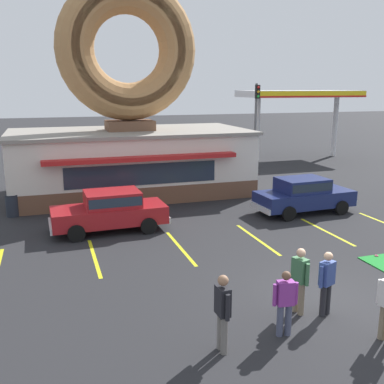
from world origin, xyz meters
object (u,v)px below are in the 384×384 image
(pedestrian_blue_sweater_man, at_px, (285,301))
(pedestrian_clipboard_woman, at_px, (223,309))
(pedestrian_hooded_kid, at_px, (300,278))
(traffic_light_pole, at_px, (256,115))
(car_red, at_px, (110,209))
(car_navy, at_px, (304,194))
(pedestrian_leather_jacket_man, at_px, (327,280))
(trash_bin, at_px, (12,205))

(pedestrian_blue_sweater_man, height_order, pedestrian_clipboard_woman, pedestrian_clipboard_woman)
(pedestrian_hooded_kid, distance_m, traffic_light_pole, 21.15)
(car_red, distance_m, traffic_light_pole, 16.40)
(car_navy, bearing_deg, pedestrian_leather_jacket_man, -118.31)
(pedestrian_leather_jacket_man, bearing_deg, car_navy, 61.69)
(pedestrian_clipboard_woman, relative_size, trash_bin, 1.80)
(car_navy, relative_size, pedestrian_clipboard_woman, 2.64)
(pedestrian_leather_jacket_man, height_order, traffic_light_pole, traffic_light_pole)
(pedestrian_clipboard_woman, xyz_separation_m, trash_bin, (-4.91, 12.52, -0.48))
(car_red, relative_size, pedestrian_leather_jacket_man, 2.78)
(car_red, relative_size, trash_bin, 4.72)
(car_navy, xyz_separation_m, traffic_light_pole, (3.01, 11.24, 2.84))
(pedestrian_blue_sweater_man, bearing_deg, pedestrian_leather_jacket_man, 20.34)
(car_red, xyz_separation_m, pedestrian_clipboard_woman, (1.09, -9.13, 0.11))
(car_navy, distance_m, pedestrian_blue_sweater_man, 10.73)
(pedestrian_blue_sweater_man, distance_m, pedestrian_clipboard_woman, 1.59)
(trash_bin, height_order, traffic_light_pole, traffic_light_pole)
(pedestrian_hooded_kid, bearing_deg, pedestrian_leather_jacket_man, -25.83)
(pedestrian_blue_sweater_man, relative_size, pedestrian_hooded_kid, 0.91)
(pedestrian_hooded_kid, xyz_separation_m, traffic_light_pole, (8.12, 19.34, 2.75))
(car_navy, xyz_separation_m, trash_bin, (-12.46, 3.45, -0.37))
(car_red, distance_m, pedestrian_hooded_kid, 8.88)
(pedestrian_leather_jacket_man, bearing_deg, pedestrian_hooded_kid, 154.17)
(pedestrian_hooded_kid, bearing_deg, car_red, 113.42)
(pedestrian_clipboard_woman, bearing_deg, pedestrian_leather_jacket_man, 12.90)
(car_red, relative_size, pedestrian_clipboard_woman, 2.63)
(car_navy, height_order, pedestrian_hooded_kid, pedestrian_hooded_kid)
(car_red, bearing_deg, trash_bin, 138.40)
(traffic_light_pole, bearing_deg, pedestrian_leather_jacket_man, -110.99)
(traffic_light_pole, bearing_deg, pedestrian_hooded_kid, -112.77)
(pedestrian_hooded_kid, bearing_deg, trash_bin, 122.50)
(pedestrian_hooded_kid, height_order, trash_bin, pedestrian_hooded_kid)
(pedestrian_leather_jacket_man, xyz_separation_m, trash_bin, (-7.94, 11.83, -0.42))
(car_red, bearing_deg, pedestrian_leather_jacket_man, -63.97)
(trash_bin, distance_m, traffic_light_pole, 17.62)
(car_red, relative_size, traffic_light_pole, 0.79)
(pedestrian_blue_sweater_man, relative_size, pedestrian_clipboard_woman, 0.89)
(car_red, xyz_separation_m, pedestrian_hooded_kid, (3.53, -8.15, 0.08))
(car_red, relative_size, pedestrian_blue_sweater_man, 2.94)
(car_navy, distance_m, car_red, 8.64)
(pedestrian_leather_jacket_man, distance_m, traffic_light_pole, 21.20)
(pedestrian_blue_sweater_man, height_order, pedestrian_leather_jacket_man, pedestrian_leather_jacket_man)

